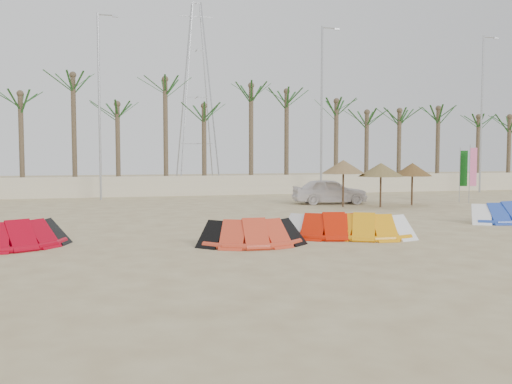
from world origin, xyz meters
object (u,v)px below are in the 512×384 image
object	(u,v)px
kite_red_mid	(250,231)
parasol_right	(412,170)
car	(330,191)
kite_orange	(360,225)
parasol_mid	(381,170)
kite_red_right	(329,224)
parasol_left	(343,167)
kite_blue	(498,211)
kite_red_left	(17,233)

from	to	relation	value
kite_red_mid	parasol_right	size ratio (longest dim) A/B	1.42
kite_red_mid	car	xyz separation A→B (m)	(7.60, 12.55, 0.28)
kite_orange	parasol_mid	world-z (taller)	parasol_mid
kite_red_right	parasol_left	xyz separation A→B (m)	(4.60, 9.64, 1.67)
parasol_right	kite_red_right	bearing A→B (deg)	-131.64
kite_red_right	car	world-z (taller)	car
kite_red_mid	parasol_left	xyz separation A→B (m)	(7.58, 10.63, 1.67)
kite_blue	parasol_left	bearing A→B (deg)	115.99
kite_orange	parasol_right	bearing A→B (deg)	52.81
parasol_mid	car	world-z (taller)	parasol_mid
kite_orange	parasol_right	distance (m)	12.73
kite_blue	parasol_left	size ratio (longest dim) A/B	1.41
kite_red_left	parasol_left	distance (m)	17.28
kite_red_right	car	xyz separation A→B (m)	(4.62, 11.56, 0.28)
kite_red_left	parasol_right	distance (m)	20.70
kite_red_mid	kite_orange	distance (m)	3.95
parasol_mid	kite_red_right	bearing A→B (deg)	-125.39
parasol_mid	kite_red_left	bearing A→B (deg)	-151.67
kite_orange	car	xyz separation A→B (m)	(3.69, 11.99, 0.28)
kite_red_left	parasol_left	size ratio (longest dim) A/B	1.51
kite_red_right	kite_blue	distance (m)	8.52
kite_red_mid	kite_red_right	xyz separation A→B (m)	(2.98, 0.98, 0.00)
parasol_left	kite_red_mid	bearing A→B (deg)	-125.49
parasol_left	kite_blue	bearing A→B (deg)	-64.01
kite_red_right	parasol_left	distance (m)	10.81
kite_blue	car	xyz separation A→B (m)	(-3.62, 9.40, 0.28)
kite_blue	car	distance (m)	10.07
kite_orange	parasol_mid	size ratio (longest dim) A/B	1.57
parasol_mid	parasol_left	bearing A→B (deg)	162.16
kite_red_left	parasol_mid	xyz separation A→B (m)	(16.26, 8.77, 1.52)
kite_red_right	parasol_mid	world-z (taller)	parasol_mid
kite_red_right	parasol_mid	distance (m)	11.21
kite_red_right	kite_orange	bearing A→B (deg)	-24.68
kite_red_right	parasol_left	size ratio (longest dim) A/B	1.44
car	kite_blue	bearing A→B (deg)	-152.78
kite_red_left	car	distance (m)	18.33
parasol_left	parasol_mid	size ratio (longest dim) A/B	1.06
kite_blue	parasol_left	xyz separation A→B (m)	(-3.64, 7.48, 1.67)
kite_blue	parasol_right	distance (m)	7.63
kite_blue	kite_red_right	bearing A→B (deg)	-165.28
parasol_mid	car	bearing A→B (deg)	125.78
kite_red_left	kite_red_right	bearing A→B (deg)	-1.66
kite_orange	kite_blue	size ratio (longest dim) A/B	1.05
kite_orange	kite_blue	xyz separation A→B (m)	(7.31, 2.59, 0.00)
parasol_mid	parasol_right	size ratio (longest dim) A/B	1.02
kite_red_left	kite_red_right	size ratio (longest dim) A/B	1.04
parasol_right	kite_red_mid	bearing A→B (deg)	-137.39
kite_blue	car	bearing A→B (deg)	111.07
kite_red_mid	kite_blue	world-z (taller)	same
parasol_mid	parasol_right	xyz separation A→B (m)	(2.14, 0.59, -0.02)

